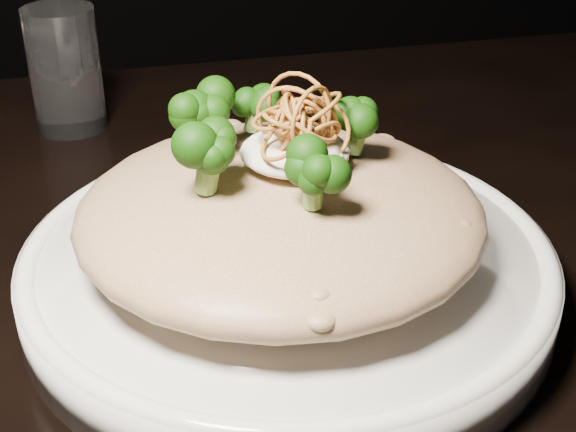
# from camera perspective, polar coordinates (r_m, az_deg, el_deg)

# --- Properties ---
(table) EXTENTS (1.10, 0.80, 0.75)m
(table) POSITION_cam_1_polar(r_m,az_deg,el_deg) (0.59, -4.80, -9.87)
(table) COLOR black
(table) RESTS_ON ground
(plate) EXTENTS (0.32, 0.32, 0.03)m
(plate) POSITION_cam_1_polar(r_m,az_deg,el_deg) (0.50, -0.00, -3.82)
(plate) COLOR white
(plate) RESTS_ON table
(risotto) EXTENTS (0.24, 0.24, 0.05)m
(risotto) POSITION_cam_1_polar(r_m,az_deg,el_deg) (0.47, -0.56, 0.33)
(risotto) COLOR brown
(risotto) RESTS_ON plate
(broccoli) EXTENTS (0.15, 0.15, 0.05)m
(broccoli) POSITION_cam_1_polar(r_m,az_deg,el_deg) (0.46, -0.86, 6.66)
(broccoli) COLOR black
(broccoli) RESTS_ON risotto
(cheese) EXTENTS (0.06, 0.06, 0.02)m
(cheese) POSITION_cam_1_polar(r_m,az_deg,el_deg) (0.46, 0.49, 4.61)
(cheese) COLOR white
(cheese) RESTS_ON risotto
(shallots) EXTENTS (0.06, 0.06, 0.04)m
(shallots) POSITION_cam_1_polar(r_m,az_deg,el_deg) (0.45, 0.81, 7.65)
(shallots) COLOR #93551F
(shallots) RESTS_ON cheese
(drinking_glass) EXTENTS (0.08, 0.08, 0.11)m
(drinking_glass) POSITION_cam_1_polar(r_m,az_deg,el_deg) (0.74, -15.56, 9.99)
(drinking_glass) COLOR silver
(drinking_glass) RESTS_ON table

